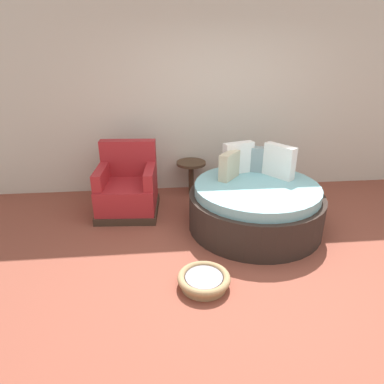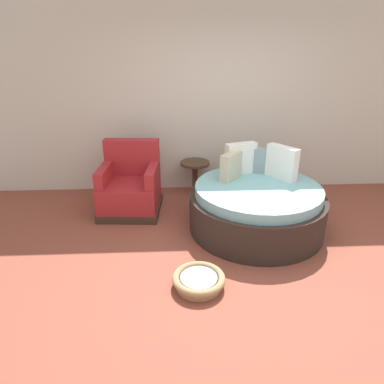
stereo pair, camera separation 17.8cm
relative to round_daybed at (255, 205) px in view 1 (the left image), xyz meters
name	(u,v)px [view 1 (the left image)]	position (x,y,z in m)	size (l,w,h in m)	color
ground_plane	(254,275)	(-0.26, -0.97, -0.31)	(8.00, 8.00, 0.02)	brown
back_wall	(219,89)	(-0.26, 1.42, 1.23)	(8.00, 0.12, 3.07)	beige
round_daybed	(255,205)	(0.00, 0.00, 0.00)	(1.66, 1.66, 0.99)	#2D231E
red_armchair	(128,189)	(-1.62, 0.60, 0.03)	(0.85, 0.85, 0.94)	#38281E
pet_basket	(204,280)	(-0.79, -1.11, -0.23)	(0.51, 0.51, 0.13)	#9E7F56
side_table	(191,168)	(-0.70, 1.10, 0.12)	(0.44, 0.44, 0.52)	#473323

